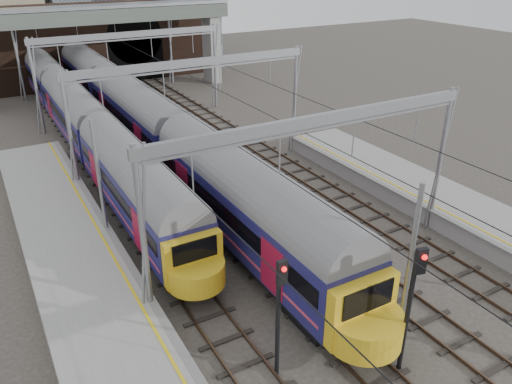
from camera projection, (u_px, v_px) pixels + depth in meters
ground at (436, 373)px, 18.53m from camera, size 160.00×160.00×0.00m
tracks at (244, 209)px, 30.25m from camera, size 14.40×80.00×0.22m
overhead_line at (196, 80)px, 32.48m from camera, size 16.80×80.00×8.00m
retaining_wall at (103, 45)px, 57.88m from camera, size 28.00×2.75×9.00m
overbridge at (100, 25)px, 51.34m from camera, size 28.00×3.00×9.25m
train_main at (108, 90)px, 45.84m from camera, size 3.09×71.28×5.21m
train_second at (76, 113)px, 39.93m from camera, size 2.76×47.81×4.76m
signal_near_left at (279, 306)px, 17.06m from camera, size 0.36×0.48×5.10m
signal_near_centre at (412, 297)px, 17.28m from camera, size 0.42×0.48×5.37m
equip_cover_b at (298, 230)px, 27.97m from camera, size 0.97×0.85×0.09m
equip_cover_c at (353, 229)px, 28.02m from camera, size 0.94×0.76×0.10m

